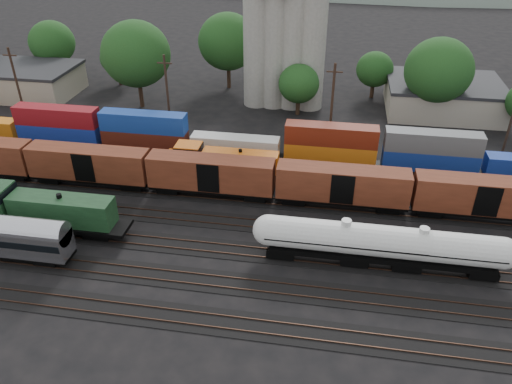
% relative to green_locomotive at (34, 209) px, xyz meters
% --- Properties ---
extents(ground, '(600.00, 600.00, 0.00)m').
position_rel_green_locomotive_xyz_m(ground, '(18.29, 5.00, -2.79)').
color(ground, black).
extents(tracks, '(180.00, 33.20, 0.20)m').
position_rel_green_locomotive_xyz_m(tracks, '(18.29, 5.00, -2.74)').
color(tracks, black).
rests_on(tracks, ground).
extents(green_locomotive, '(18.58, 3.28, 4.92)m').
position_rel_green_locomotive_xyz_m(green_locomotive, '(0.00, 0.00, 0.00)').
color(green_locomotive, black).
rests_on(green_locomotive, ground).
extents(tank_car_a, '(18.14, 3.25, 4.76)m').
position_rel_green_locomotive_xyz_m(tank_car_a, '(32.71, 0.00, 0.03)').
color(tank_car_a, silver).
rests_on(tank_car_a, ground).
extents(tank_car_b, '(17.82, 3.19, 4.67)m').
position_rel_green_locomotive_xyz_m(tank_car_b, '(39.93, 0.00, -0.02)').
color(tank_car_b, silver).
rests_on(tank_car_b, ground).
extents(orange_locomotive, '(16.02, 2.67, 4.00)m').
position_rel_green_locomotive_xyz_m(orange_locomotive, '(16.76, 15.00, -0.48)').
color(orange_locomotive, black).
rests_on(orange_locomotive, ground).
extents(boxcar_string, '(184.40, 2.90, 4.20)m').
position_rel_green_locomotive_xyz_m(boxcar_string, '(40.01, 10.00, 0.33)').
color(boxcar_string, black).
rests_on(boxcar_string, ground).
extents(container_wall, '(175.08, 2.60, 5.80)m').
position_rel_green_locomotive_xyz_m(container_wall, '(25.21, 20.00, -0.05)').
color(container_wall, black).
rests_on(container_wall, ground).
extents(grain_silo, '(13.40, 5.00, 29.00)m').
position_rel_green_locomotive_xyz_m(grain_silo, '(21.58, 41.00, 8.47)').
color(grain_silo, gray).
rests_on(grain_silo, ground).
extents(industrial_sheds, '(119.38, 17.26, 5.10)m').
position_rel_green_locomotive_xyz_m(industrial_sheds, '(24.92, 40.25, -0.23)').
color(industrial_sheds, '#9E937F').
rests_on(industrial_sheds, ground).
extents(tree_band, '(165.57, 22.73, 14.37)m').
position_rel_green_locomotive_xyz_m(tree_band, '(14.94, 42.99, 4.96)').
color(tree_band, black).
rests_on(tree_band, ground).
extents(utility_poles, '(122.20, 0.36, 12.00)m').
position_rel_green_locomotive_xyz_m(utility_poles, '(18.29, 27.00, 3.42)').
color(utility_poles, black).
rests_on(utility_poles, ground).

